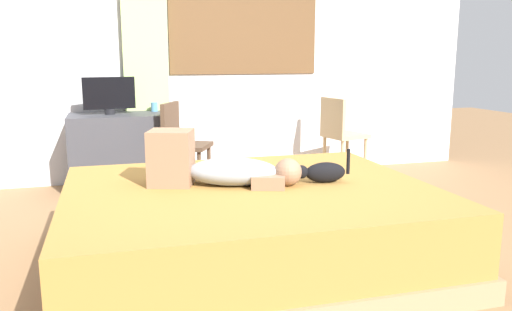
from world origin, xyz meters
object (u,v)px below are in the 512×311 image
Objects in this scene: desk at (119,152)px; bed at (249,226)px; tv_monitor at (109,95)px; person_lying at (217,167)px; cat at (322,172)px; cup at (154,107)px; chair_by_desk at (181,141)px; chair_spare at (340,131)px.

bed is at bearing -70.62° from desk.
desk is 0.56m from tv_monitor.
person_lying is 1.94× the size of tv_monitor.
desk is (-1.20, 2.12, -0.19)m from cat.
person_lying is at bearing -84.92° from cup.
chair_by_desk and chair_spare have the same top height.
tv_monitor reaches higher than bed.
desk is 0.65m from chair_by_desk.
desk is 9.98× the size of cup.
cup is at bearing 113.57° from chair_by_desk.
person_lying reaches higher than bed.
bed is at bearing -69.10° from tv_monitor.
desk is (-0.55, 1.99, -0.24)m from person_lying.
tv_monitor reaches higher than person_lying.
cup reaches higher than bed.
bed is 2.45m from chair_spare.
cup is at bearing 19.00° from tv_monitor.
tv_monitor is (-1.26, 2.12, 0.36)m from cat.
cat is 2.49m from tv_monitor.
bed is at bearing -80.56° from cup.
tv_monitor is at bearing 175.83° from chair_spare.
desk is at bearing 151.65° from chair_by_desk.
tv_monitor is (-0.80, 2.09, 0.68)m from bed.
person_lying is 2.60× the size of cat.
person_lying is at bearing -90.16° from chair_by_desk.
desk reaches higher than cat.
chair_by_desk reaches higher than person_lying.
tv_monitor is at bearing 154.12° from chair_by_desk.
chair_by_desk reaches higher than bed.
person_lying is 1.70m from chair_by_desk.
bed is 0.42m from person_lying.
cup is 0.10× the size of chair_spare.
cup is (-0.37, 2.23, 0.54)m from bed.
cat is 0.75× the size of tv_monitor.
cat is 0.42× the size of chair_spare.
chair_by_desk is 1.00× the size of chair_spare.
cat reaches higher than bed.
tv_monitor reaches higher than desk.
tv_monitor reaches higher than cat.
person_lying is 1.08× the size of chair_by_desk.
cup is (-0.84, 2.27, 0.22)m from cat.
chair_by_desk is at bearing -28.35° from desk.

